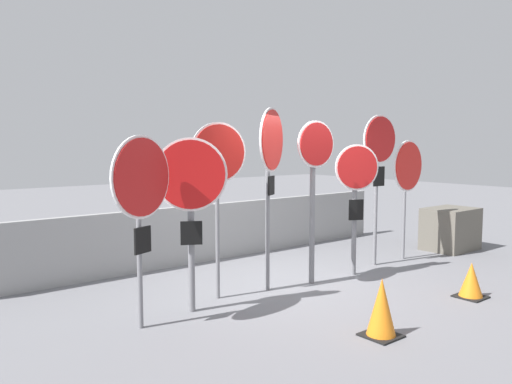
% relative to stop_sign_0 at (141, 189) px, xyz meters
% --- Properties ---
extents(ground_plane, '(40.00, 40.00, 0.00)m').
position_rel_stop_sign_0_xyz_m(ground_plane, '(2.54, 0.27, -1.61)').
color(ground_plane, slate).
extents(fence_back, '(8.35, 0.12, 1.02)m').
position_rel_stop_sign_0_xyz_m(fence_back, '(2.54, 2.38, -1.10)').
color(fence_back, gray).
rests_on(fence_back, ground).
extents(stop_sign_0, '(0.87, 0.38, 2.20)m').
position_rel_stop_sign_0_xyz_m(stop_sign_0, '(0.00, 0.00, 0.00)').
color(stop_sign_0, slate).
rests_on(stop_sign_0, ground).
extents(stop_sign_1, '(0.81, 0.45, 2.18)m').
position_rel_stop_sign_0_xyz_m(stop_sign_1, '(0.71, 0.13, -0.09)').
color(stop_sign_1, slate).
rests_on(stop_sign_1, ground).
extents(stop_sign_2, '(0.80, 0.17, 2.39)m').
position_rel_stop_sign_0_xyz_m(stop_sign_2, '(1.29, 0.37, 0.22)').
color(stop_sign_2, slate).
rests_on(stop_sign_2, ground).
extents(stop_sign_3, '(0.79, 0.47, 2.61)m').
position_rel_stop_sign_0_xyz_m(stop_sign_3, '(2.11, 0.26, 0.35)').
color(stop_sign_3, slate).
rests_on(stop_sign_3, ground).
extents(stop_sign_4, '(0.69, 0.15, 2.44)m').
position_rel_stop_sign_0_xyz_m(stop_sign_4, '(2.82, 0.10, 0.10)').
color(stop_sign_4, slate).
rests_on(stop_sign_4, ground).
extents(stop_sign_5, '(0.66, 0.34, 2.10)m').
position_rel_stop_sign_0_xyz_m(stop_sign_5, '(3.69, 0.04, -0.15)').
color(stop_sign_5, slate).
rests_on(stop_sign_5, ground).
extents(stop_sign_6, '(0.82, 0.12, 2.60)m').
position_rel_stop_sign_0_xyz_m(stop_sign_6, '(4.51, 0.23, 0.33)').
color(stop_sign_6, slate).
rests_on(stop_sign_6, ground).
extents(stop_sign_7, '(0.92, 0.14, 2.17)m').
position_rel_stop_sign_0_xyz_m(stop_sign_7, '(5.31, 0.20, 0.02)').
color(stop_sign_7, slate).
rests_on(stop_sign_7, ground).
extents(traffic_cone_0, '(0.38, 0.38, 0.49)m').
position_rel_stop_sign_0_xyz_m(traffic_cone_0, '(4.03, -1.73, -1.37)').
color(traffic_cone_0, black).
rests_on(traffic_cone_0, ground).
extents(traffic_cone_1, '(0.38, 0.38, 0.65)m').
position_rel_stop_sign_0_xyz_m(traffic_cone_1, '(1.92, -1.83, -1.29)').
color(traffic_cone_1, black).
rests_on(traffic_cone_1, ground).
extents(storage_crate, '(1.04, 0.78, 0.84)m').
position_rel_stop_sign_0_xyz_m(storage_crate, '(6.72, 0.14, -1.19)').
color(storage_crate, '#605B51').
rests_on(storage_crate, ground).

